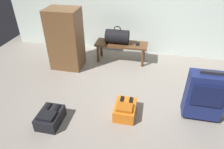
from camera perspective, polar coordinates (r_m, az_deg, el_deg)
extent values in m
plane|color=gray|center=(3.16, 7.55, -6.33)|extent=(6.60, 6.60, 0.00)
cube|color=brown|center=(3.92, 2.69, 8.68)|extent=(1.00, 0.36, 0.04)
cylinder|color=brown|center=(3.98, -4.00, 5.90)|extent=(0.05, 0.05, 0.35)
cylinder|color=brown|center=(3.85, 8.78, 4.62)|extent=(0.05, 0.05, 0.35)
cylinder|color=brown|center=(4.20, -3.06, 7.50)|extent=(0.05, 0.05, 0.35)
cylinder|color=brown|center=(4.08, 9.06, 6.32)|extent=(0.05, 0.05, 0.35)
cylinder|color=black|center=(3.87, 1.52, 10.78)|extent=(0.44, 0.26, 0.26)
torus|color=black|center=(3.82, 1.55, 12.72)|extent=(0.14, 0.02, 0.14)
cube|color=black|center=(3.89, 7.35, 8.62)|extent=(0.07, 0.14, 0.01)
cube|color=black|center=(3.89, 7.35, 8.68)|extent=(0.06, 0.13, 0.00)
cube|color=navy|center=(2.83, 24.93, -5.43)|extent=(0.47, 0.22, 0.64)
cube|color=#11183E|center=(2.69, 25.76, -5.69)|extent=(0.38, 0.02, 0.29)
cube|color=#262628|center=(2.65, 26.64, 0.41)|extent=(0.26, 0.03, 0.04)
cylinder|color=black|center=(3.06, 20.16, -9.36)|extent=(0.02, 0.05, 0.05)
cylinder|color=black|center=(3.14, 26.16, -9.80)|extent=(0.02, 0.05, 0.05)
cube|color=black|center=(2.80, -17.19, -11.69)|extent=(0.28, 0.38, 0.17)
cube|color=black|center=(2.69, -18.18, -11.08)|extent=(0.21, 0.17, 0.04)
cube|color=black|center=(2.80, -18.06, -9.13)|extent=(0.04, 0.19, 0.02)
cube|color=black|center=(2.75, -15.72, -9.61)|extent=(0.04, 0.19, 0.02)
cube|color=orange|center=(2.79, 3.74, -10.01)|extent=(0.28, 0.38, 0.17)
cube|color=#AD5514|center=(2.67, 3.60, -9.36)|extent=(0.21, 0.17, 0.04)
cube|color=black|center=(2.78, 2.72, -7.50)|extent=(0.04, 0.19, 0.02)
cube|color=black|center=(2.77, 5.31, -7.82)|extent=(0.04, 0.19, 0.02)
cube|color=brown|center=(3.76, -13.09, 9.76)|extent=(0.56, 0.44, 1.10)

